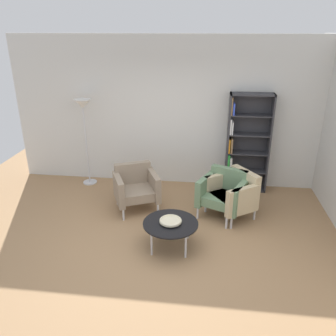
{
  "coord_description": "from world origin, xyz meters",
  "views": [
    {
      "loc": [
        0.69,
        -4.06,
        3.0
      ],
      "look_at": [
        0.08,
        0.84,
        0.95
      ],
      "focal_mm": 36.32,
      "sensor_mm": 36.0,
      "label": 1
    }
  ],
  "objects_px": {
    "bookshelf_tall": "(245,144)",
    "floor_lamp_torchiere": "(84,114)",
    "decorative_bowl": "(171,221)",
    "armchair_spare_guest": "(136,187)",
    "armchair_near_window": "(224,193)",
    "coffee_table_low": "(171,224)",
    "armchair_corner_red": "(234,193)"
  },
  "relations": [
    {
      "from": "decorative_bowl",
      "to": "armchair_spare_guest",
      "type": "distance_m",
      "value": 1.31
    },
    {
      "from": "decorative_bowl",
      "to": "armchair_near_window",
      "type": "distance_m",
      "value": 1.3
    },
    {
      "from": "armchair_near_window",
      "to": "decorative_bowl",
      "type": "bearing_deg",
      "value": -102.91
    },
    {
      "from": "armchair_near_window",
      "to": "floor_lamp_torchiere",
      "type": "xyz_separation_m",
      "value": [
        -2.7,
        0.96,
        1.03
      ]
    },
    {
      "from": "bookshelf_tall",
      "to": "armchair_corner_red",
      "type": "distance_m",
      "value": 1.23
    },
    {
      "from": "floor_lamp_torchiere",
      "to": "armchair_spare_guest",
      "type": "bearing_deg",
      "value": -37.97
    },
    {
      "from": "coffee_table_low",
      "to": "floor_lamp_torchiere",
      "type": "bearing_deg",
      "value": 133.81
    },
    {
      "from": "coffee_table_low",
      "to": "armchair_near_window",
      "type": "distance_m",
      "value": 1.3
    },
    {
      "from": "bookshelf_tall",
      "to": "armchair_spare_guest",
      "type": "xyz_separation_m",
      "value": [
        -1.92,
        -1.05,
        -0.51
      ]
    },
    {
      "from": "coffee_table_low",
      "to": "floor_lamp_torchiere",
      "type": "relative_size",
      "value": 0.46
    },
    {
      "from": "coffee_table_low",
      "to": "armchair_near_window",
      "type": "xyz_separation_m",
      "value": [
        0.78,
        1.04,
        0.04
      ]
    },
    {
      "from": "floor_lamp_torchiere",
      "to": "decorative_bowl",
      "type": "bearing_deg",
      "value": -46.19
    },
    {
      "from": "armchair_corner_red",
      "to": "armchair_near_window",
      "type": "bearing_deg",
      "value": -125.68
    },
    {
      "from": "armchair_spare_guest",
      "to": "floor_lamp_torchiere",
      "type": "distance_m",
      "value": 1.82
    },
    {
      "from": "bookshelf_tall",
      "to": "decorative_bowl",
      "type": "bearing_deg",
      "value": -118.99
    },
    {
      "from": "coffee_table_low",
      "to": "armchair_spare_guest",
      "type": "xyz_separation_m",
      "value": [
        -0.74,
        1.08,
        0.04
      ]
    },
    {
      "from": "bookshelf_tall",
      "to": "armchair_spare_guest",
      "type": "height_order",
      "value": "bookshelf_tall"
    },
    {
      "from": "armchair_spare_guest",
      "to": "bookshelf_tall",
      "type": "bearing_deg",
      "value": 4.23
    },
    {
      "from": "armchair_near_window",
      "to": "armchair_corner_red",
      "type": "height_order",
      "value": "same"
    },
    {
      "from": "bookshelf_tall",
      "to": "armchair_corner_red",
      "type": "relative_size",
      "value": 2.01
    },
    {
      "from": "armchair_spare_guest",
      "to": "armchair_corner_red",
      "type": "distance_m",
      "value": 1.69
    },
    {
      "from": "coffee_table_low",
      "to": "armchair_near_window",
      "type": "relative_size",
      "value": 0.88
    },
    {
      "from": "bookshelf_tall",
      "to": "floor_lamp_torchiere",
      "type": "distance_m",
      "value": 3.15
    },
    {
      "from": "armchair_spare_guest",
      "to": "floor_lamp_torchiere",
      "type": "relative_size",
      "value": 0.52
    },
    {
      "from": "armchair_near_window",
      "to": "armchair_corner_red",
      "type": "distance_m",
      "value": 0.17
    },
    {
      "from": "coffee_table_low",
      "to": "armchair_spare_guest",
      "type": "distance_m",
      "value": 1.31
    },
    {
      "from": "bookshelf_tall",
      "to": "armchair_spare_guest",
      "type": "distance_m",
      "value": 2.25
    },
    {
      "from": "armchair_spare_guest",
      "to": "floor_lamp_torchiere",
      "type": "xyz_separation_m",
      "value": [
        -1.18,
        0.92,
        1.03
      ]
    },
    {
      "from": "bookshelf_tall",
      "to": "floor_lamp_torchiere",
      "type": "height_order",
      "value": "bookshelf_tall"
    },
    {
      "from": "decorative_bowl",
      "to": "floor_lamp_torchiere",
      "type": "bearing_deg",
      "value": 133.81
    },
    {
      "from": "armchair_spare_guest",
      "to": "armchair_near_window",
      "type": "height_order",
      "value": "same"
    },
    {
      "from": "decorative_bowl",
      "to": "floor_lamp_torchiere",
      "type": "height_order",
      "value": "floor_lamp_torchiere"
    }
  ]
}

